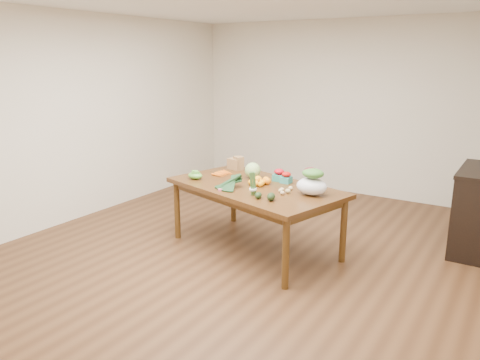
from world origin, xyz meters
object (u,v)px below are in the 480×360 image
Objects in this scene: dining_table at (255,218)px; paper_bag at (235,163)px; cabbage at (253,170)px; kale_bunch at (227,182)px; mandarin_cluster at (257,181)px; asparagus_bundle at (253,183)px; salad_bag at (312,183)px.

paper_bag is (-0.60, 0.53, 0.46)m from dining_table.
cabbage is 0.46× the size of kale_bunch.
asparagus_bundle is at bearing -65.99° from mandarin_cluster.
paper_bag is 0.95× the size of asparagus_bundle.
mandarin_cluster is at bearing 177.92° from salad_bag.
mandarin_cluster is at bearing 129.38° from asparagus_bundle.
kale_bunch is 0.90m from salad_bag.
mandarin_cluster is (0.01, 0.02, 0.42)m from dining_table.
asparagus_bundle is at bearing -146.40° from salad_bag.
salad_bag reaches higher than mandarin_cluster.
paper_bag is at bearing 147.19° from cabbage.
kale_bunch is 0.36m from asparagus_bundle.
paper_bag is at bearing 132.91° from kale_bunch.
kale_bunch reaches higher than mandarin_cluster.
cabbage is at bearing 106.92° from kale_bunch.
paper_bag is 1.28× the size of cabbage.
salad_bag is (0.85, 0.28, 0.04)m from kale_bunch.
asparagus_bundle reaches higher than paper_bag.
paper_bag is 1.32× the size of mandarin_cluster.
mandarin_cluster is at bearing -39.76° from paper_bag.
salad_bag is (0.86, -0.27, 0.03)m from cabbage.
kale_bunch is at bearing -106.38° from dining_table.
salad_bag is (0.66, -0.02, 0.08)m from mandarin_cluster.
dining_table is 0.57m from kale_bunch.
paper_bag reaches higher than dining_table.
mandarin_cluster is at bearing 73.45° from kale_bunch.
paper_bag is at bearing 140.24° from mandarin_cluster.
dining_table is at bearing 132.14° from asparagus_bundle.
kale_bunch is at bearing -121.92° from mandarin_cluster.
salad_bag reaches higher than paper_bag.
salad_bag is (0.50, 0.33, -0.00)m from asparagus_bundle.
kale_bunch is at bearing -88.45° from cabbage.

